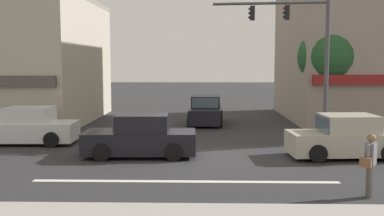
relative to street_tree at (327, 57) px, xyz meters
The scene contains 12 objects.
ground_plane 10.83m from the street_tree, 133.38° to the right, with size 120.00×120.00×0.00m, color #2B2B2D.
lane_marking_stripe 13.46m from the street_tree, 122.67° to the right, with size 9.00×0.24×0.01m, color silver.
building_left_block 18.23m from the street_tree, behind, with size 10.22×11.20×7.18m.
building_right_corner 6.17m from the street_tree, 45.11° to the left, with size 10.57×10.44×12.08m.
street_tree is the anchor object (origin of this frame).
utility_pole_near_left 14.85m from the street_tree, behind, with size 1.40×0.22×7.56m.
traffic_light_mast 5.12m from the street_tree, 116.10° to the right, with size 4.87×0.69×6.20m.
sedan_crossing_rightbound 8.11m from the street_tree, 99.52° to the right, with size 4.20×2.08×1.58m.
sedan_crossing_center 11.87m from the street_tree, 139.92° to the right, with size 4.15×1.97×1.58m.
sedan_waiting_far 7.13m from the street_tree, 167.32° to the left, with size 2.03×4.18×1.58m.
sedan_crossing_leftbound 15.10m from the street_tree, 160.44° to the right, with size 4.14×1.96×1.58m.
pedestrian_foreground_with_bag 12.85m from the street_tree, 100.05° to the right, with size 0.55×0.62×1.67m.
Camera 1 is at (0.50, -16.35, 3.50)m, focal length 42.00 mm.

